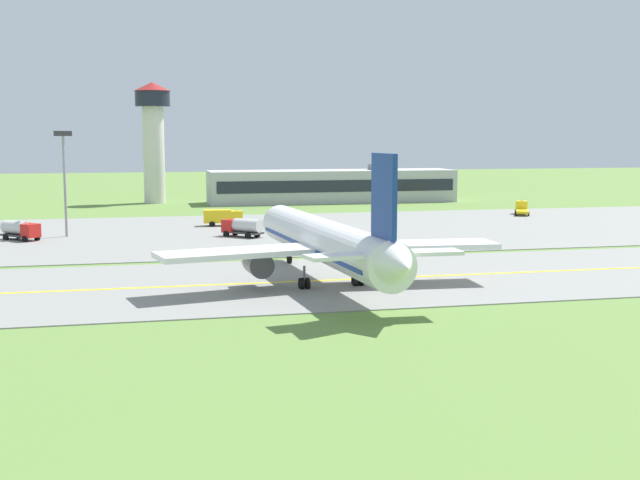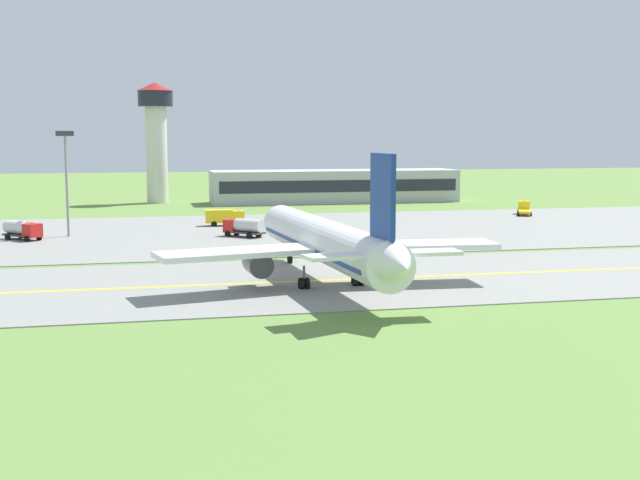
{
  "view_description": "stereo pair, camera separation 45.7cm",
  "coord_description": "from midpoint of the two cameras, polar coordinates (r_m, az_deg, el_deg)",
  "views": [
    {
      "loc": [
        -24.64,
        -76.07,
        13.99
      ],
      "look_at": [
        -6.96,
        0.49,
        4.0
      ],
      "focal_mm": 45.97,
      "sensor_mm": 36.0,
      "label": 1
    },
    {
      "loc": [
        -24.2,
        -76.17,
        13.99
      ],
      "look_at": [
        -6.96,
        0.49,
        4.0
      ],
      "focal_mm": 45.97,
      "sensor_mm": 36.0,
      "label": 2
    }
  ],
  "objects": [
    {
      "name": "airplane_lead",
      "position": [
        76.79,
        0.6,
        -0.13
      ],
      "size": [
        32.44,
        39.66,
        12.7
      ],
      "color": "white",
      "rests_on": "ground"
    },
    {
      "name": "taxiway_centreline",
      "position": [
        81.14,
        5.05,
        -2.64
      ],
      "size": [
        220.0,
        0.6,
        0.01
      ],
      "primitive_type": "cube",
      "color": "yellow",
      "rests_on": "taxiway_strip"
    },
    {
      "name": "control_tower",
      "position": [
        175.64,
        -11.27,
        7.5
      ],
      "size": [
        7.6,
        7.6,
        25.08
      ],
      "color": "silver",
      "rests_on": "ground"
    },
    {
      "name": "service_truck_catering",
      "position": [
        150.51,
        14.11,
        2.15
      ],
      "size": [
        4.51,
        6.68,
        2.59
      ],
      "color": "yellow",
      "rests_on": "ground"
    },
    {
      "name": "service_truck_fuel",
      "position": [
        114.03,
        -5.2,
        0.94
      ],
      "size": [
        5.67,
        5.71,
        2.65
      ],
      "color": "red",
      "rests_on": "ground"
    },
    {
      "name": "apron_light_mast",
      "position": [
        118.58,
        -17.15,
        4.67
      ],
      "size": [
        2.4,
        0.5,
        14.7
      ],
      "color": "gray",
      "rests_on": "ground"
    },
    {
      "name": "taxiway_strip",
      "position": [
        81.15,
        5.05,
        -2.67
      ],
      "size": [
        240.0,
        28.0,
        0.1
      ],
      "primitive_type": "cube",
      "color": "gray",
      "rests_on": "ground"
    },
    {
      "name": "ground_plane",
      "position": [
        81.15,
        5.05,
        -2.71
      ],
      "size": [
        500.0,
        500.0,
        0.0
      ],
      "primitive_type": "plane",
      "color": "olive"
    },
    {
      "name": "terminal_building",
      "position": [
        174.74,
        1.11,
        3.78
      ],
      "size": [
        52.37,
        11.55,
        8.0
      ],
      "color": "#B2B2B7",
      "rests_on": "ground"
    },
    {
      "name": "service_truck_baggage",
      "position": [
        117.2,
        -19.91,
        0.71
      ],
      "size": [
        5.69,
        5.69,
        2.65
      ],
      "color": "red",
      "rests_on": "ground"
    },
    {
      "name": "apron_pad",
      "position": [
        123.82,
        3.55,
        0.77
      ],
      "size": [
        140.0,
        52.0,
        0.1
      ],
      "primitive_type": "cube",
      "color": "gray",
      "rests_on": "ground"
    },
    {
      "name": "service_truck_pushback",
      "position": [
        128.59,
        -6.56,
        1.64
      ],
      "size": [
        6.11,
        2.62,
        2.6
      ],
      "color": "yellow",
      "rests_on": "ground"
    }
  ]
}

